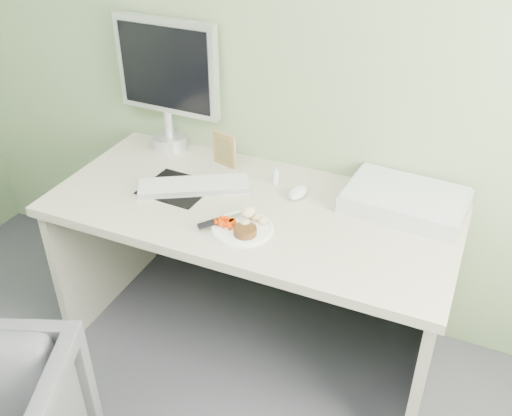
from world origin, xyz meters
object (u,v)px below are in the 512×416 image
at_px(desk, 252,242).
at_px(scanner, 405,201).
at_px(plate, 243,229).
at_px(monitor, 167,78).

relative_size(desk, scanner, 3.52).
distance_m(desk, scanner, 0.63).
relative_size(plate, scanner, 0.50).
relative_size(scanner, monitor, 0.77).
relative_size(desk, monitor, 2.71).
distance_m(plate, monitor, 0.83).
bearing_deg(monitor, scanner, -3.51).
bearing_deg(scanner, desk, -154.46).
relative_size(desk, plate, 7.03).
bearing_deg(plate, desk, 103.55).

